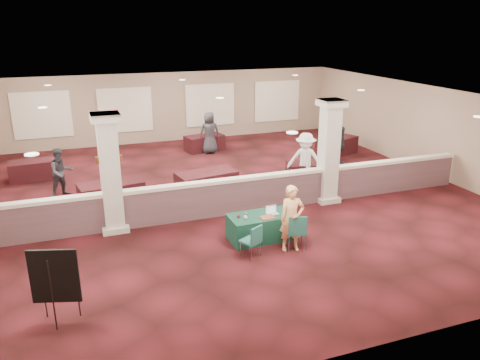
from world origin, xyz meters
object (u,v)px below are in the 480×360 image
object	(u,v)px
conf_chair_main	(297,229)
conf_chair_side	(253,239)
attendee_a	(61,172)
far_table_front_left	(111,194)
near_table	(262,227)
far_table_front_right	(313,172)
attendee_c	(341,145)
far_table_back_left	(34,170)
easel_board	(55,277)
far_table_front_center	(207,183)
woman	(292,218)
far_table_back_center	(204,143)
attendee_b	(305,160)
far_table_back_right	(337,146)
attendee_d	(209,133)

from	to	relation	value
conf_chair_main	conf_chair_side	xyz separation A→B (m)	(-1.16, -0.02, -0.06)
conf_chair_side	attendee_a	xyz separation A→B (m)	(-4.26, 6.02, 0.31)
conf_chair_side	far_table_front_left	world-z (taller)	conf_chair_side
near_table	far_table_front_right	xyz separation A→B (m)	(3.43, 3.64, 0.03)
far_table_front_right	attendee_c	world-z (taller)	attendee_c
far_table_back_left	attendee_a	size ratio (longest dim) A/B	1.04
easel_board	attendee_c	xyz separation A→B (m)	(10.41, 7.26, -0.20)
far_table_front_center	far_table_front_right	distance (m)	3.88
woman	far_table_back_center	xyz separation A→B (m)	(0.56, 9.89, -0.50)
attendee_a	attendee_b	size ratio (longest dim) A/B	0.85
near_table	attendee_a	xyz separation A→B (m)	(-4.86, 5.14, 0.46)
woman	far_table_back_right	size ratio (longest dim) A/B	0.93
easel_board	attendee_d	world-z (taller)	attendee_d
far_table_front_right	far_table_back_center	distance (m)	5.94
conf_chair_main	woman	size ratio (longest dim) A/B	0.56
far_table_front_center	attendee_c	world-z (taller)	attendee_c
near_table	attendee_d	world-z (taller)	attendee_d
conf_chair_main	attendee_a	size ratio (longest dim) A/B	0.58
far_table_front_left	far_table_front_center	world-z (taller)	far_table_front_center
attendee_b	easel_board	bearing A→B (deg)	-107.85
conf_chair_side	attendee_a	bearing A→B (deg)	96.67
conf_chair_side	far_table_front_center	distance (m)	4.53
woman	attendee_c	distance (m)	7.86
conf_chair_main	easel_board	distance (m)	5.64
conf_chair_side	attendee_b	size ratio (longest dim) A/B	0.44
far_table_back_left	conf_chair_side	bearing A→B (deg)	-57.43
far_table_back_center	far_table_front_left	bearing A→B (deg)	-129.59
far_table_front_left	far_table_front_center	xyz separation A→B (m)	(3.01, -0.02, 0.01)
near_table	far_table_back_left	xyz separation A→B (m)	(-5.83, 7.31, 0.01)
woman	attendee_c	bearing A→B (deg)	58.59
attendee_d	attendee_b	bearing A→B (deg)	113.58
far_table_front_left	far_table_back_center	distance (m)	7.00
far_table_front_center	near_table	bearing A→B (deg)	-83.00
near_table	far_table_back_center	bearing A→B (deg)	82.33
woman	far_table_back_right	xyz separation A→B (m)	(5.70, 7.37, -0.47)
far_table_front_right	far_table_back_center	bearing A→B (deg)	114.18
far_table_front_left	far_table_front_right	size ratio (longest dim) A/B	1.07
easel_board	conf_chair_side	bearing A→B (deg)	31.86
conf_chair_side	attendee_b	distance (m)	5.54
easel_board	far_table_back_left	bearing A→B (deg)	112.21
far_table_front_right	attendee_a	bearing A→B (deg)	169.79
far_table_front_center	far_table_back_center	size ratio (longest dim) A/B	1.16
far_table_front_right	far_table_back_left	world-z (taller)	far_table_front_right
far_table_back_right	attendee_a	xyz separation A→B (m)	(-10.99, -1.41, 0.43)
attendee_c	far_table_back_left	bearing A→B (deg)	125.67
conf_chair_main	attendee_a	xyz separation A→B (m)	(-5.42, 6.01, 0.25)
conf_chair_main	far_table_back_right	bearing A→B (deg)	70.61
conf_chair_side	far_table_front_right	distance (m)	6.06
attendee_b	attendee_c	xyz separation A→B (m)	(2.53, 1.86, -0.16)
far_table_back_right	attendee_d	xyz separation A→B (m)	(-5.04, 2.02, 0.53)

